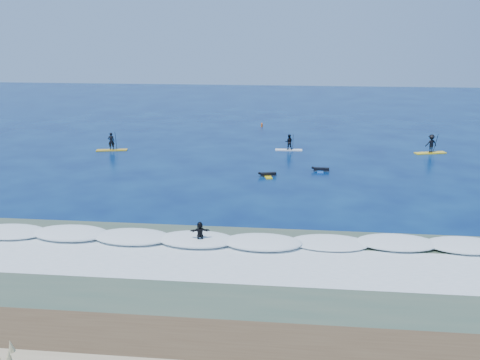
# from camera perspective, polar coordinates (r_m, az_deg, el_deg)

# --- Properties ---
(ground) EXTENTS (160.00, 160.00, 0.00)m
(ground) POSITION_cam_1_polar(r_m,az_deg,el_deg) (42.00, 1.98, -1.43)
(ground) COLOR #031242
(ground) RESTS_ON ground
(wet_sand_strip) EXTENTS (90.00, 5.00, 0.08)m
(wet_sand_strip) POSITION_cam_1_polar(r_m,az_deg,el_deg) (22.54, -2.27, -18.01)
(wet_sand_strip) COLOR #453120
(wet_sand_strip) RESTS_ON ground
(shallow_water) EXTENTS (90.00, 13.00, 0.01)m
(shallow_water) POSITION_cam_1_polar(r_m,az_deg,el_deg) (29.00, -0.09, -9.72)
(shallow_water) COLOR #394D3D
(shallow_water) RESTS_ON ground
(breaking_wave) EXTENTS (40.00, 6.00, 0.30)m
(breaking_wave) POSITION_cam_1_polar(r_m,az_deg,el_deg) (32.63, 0.68, -6.69)
(breaking_wave) COLOR white
(breaking_wave) RESTS_ON ground
(whitewater) EXTENTS (34.00, 5.00, 0.02)m
(whitewater) POSITION_cam_1_polar(r_m,az_deg,el_deg) (29.90, 0.12, -8.91)
(whitewater) COLOR silver
(whitewater) RESTS_ON ground
(sup_paddler_left) EXTENTS (3.29, 1.43, 2.24)m
(sup_paddler_left) POSITION_cam_1_polar(r_m,az_deg,el_deg) (57.95, -13.54, 3.75)
(sup_paddler_left) COLOR gold
(sup_paddler_left) RESTS_ON ground
(sup_paddler_center) EXTENTS (2.86, 0.81, 1.99)m
(sup_paddler_center) POSITION_cam_1_polar(r_m,az_deg,el_deg) (56.63, 5.24, 3.90)
(sup_paddler_center) COLOR white
(sup_paddler_center) RESTS_ON ground
(sup_paddler_right) EXTENTS (3.37, 1.72, 2.30)m
(sup_paddler_right) POSITION_cam_1_polar(r_m,az_deg,el_deg) (58.45, 19.71, 3.55)
(sup_paddler_right) COLOR yellow
(sup_paddler_right) RESTS_ON ground
(prone_paddler_near) EXTENTS (1.61, 2.11, 0.43)m
(prone_paddler_near) POSITION_cam_1_polar(r_m,az_deg,el_deg) (46.76, 2.92, 0.57)
(prone_paddler_near) COLOR yellow
(prone_paddler_near) RESTS_ON ground
(prone_paddler_far) EXTENTS (1.61, 2.04, 0.42)m
(prone_paddler_far) POSITION_cam_1_polar(r_m,az_deg,el_deg) (48.88, 8.57, 1.10)
(prone_paddler_far) COLOR #174FB2
(prone_paddler_far) RESTS_ON ground
(wave_surfer) EXTENTS (1.97, 0.91, 1.38)m
(wave_surfer) POSITION_cam_1_polar(r_m,az_deg,el_deg) (31.94, -4.29, -5.73)
(wave_surfer) COLOR silver
(wave_surfer) RESTS_ON breaking_wave
(marker_buoy) EXTENTS (0.26, 0.26, 0.61)m
(marker_buoy) POSITION_cam_1_polar(r_m,az_deg,el_deg) (70.04, 2.35, 5.90)
(marker_buoy) COLOR #EB5814
(marker_buoy) RESTS_ON ground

